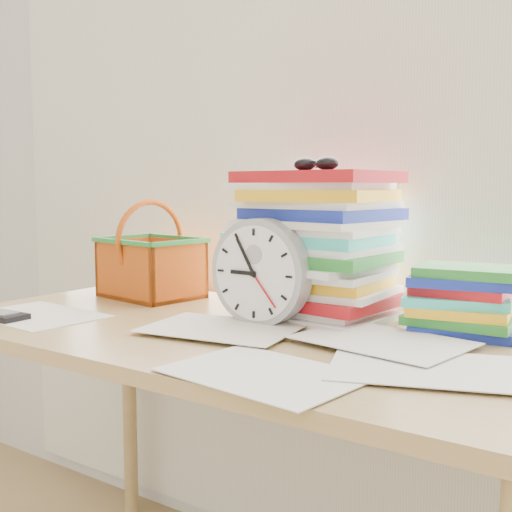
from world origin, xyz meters
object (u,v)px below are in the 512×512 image
Objects in this scene: clock at (261,272)px; basket at (151,250)px; paper_stack at (315,245)px; desk at (237,362)px; book_stack at (464,300)px.

clock is 0.47m from basket.
clock is at bearing -108.90° from paper_stack.
paper_stack is at bearing 70.24° from desk.
basket is at bearing -176.74° from book_stack.
basket reaches higher than book_stack.
desk is 5.31× the size of basket.
paper_stack is 1.46× the size of book_stack.
book_stack is (0.34, 0.02, -0.10)m from paper_stack.
paper_stack reaches higher than basket.
book_stack is at bearing 11.20° from basket.
clock is (-0.05, -0.15, -0.05)m from paper_stack.
desk is 0.33m from paper_stack.
book_stack is at bearing 4.02° from paper_stack.
book_stack is 0.92× the size of basket.
basket is at bearing 164.58° from clock.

